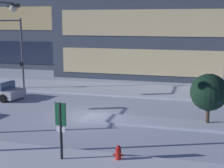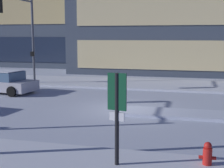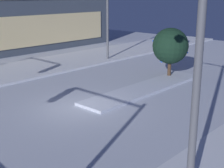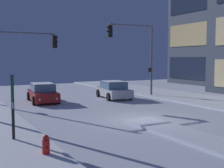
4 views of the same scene
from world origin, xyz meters
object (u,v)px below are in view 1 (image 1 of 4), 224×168
fire_hydrant (118,154)px  parking_info_sign (61,125)px  decorated_tree_median (209,92)px  traffic_light_corner_far_left (11,42)px

fire_hydrant → parking_info_sign: 2.92m
decorated_tree_median → parking_info_sign: bearing=-131.5°
traffic_light_corner_far_left → fire_hydrant: size_ratio=8.09×
traffic_light_corner_far_left → decorated_tree_median: (16.35, -4.97, -2.42)m
fire_hydrant → decorated_tree_median: size_ratio=0.25×
fire_hydrant → parking_info_sign: parking_info_sign is taller
parking_info_sign → decorated_tree_median: (6.51, 7.36, 0.27)m
parking_info_sign → decorated_tree_median: decorated_tree_median is taller
fire_hydrant → decorated_tree_median: 8.02m
fire_hydrant → decorated_tree_median: bearing=59.3°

